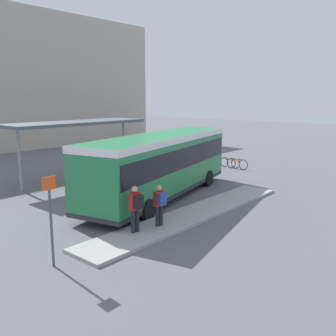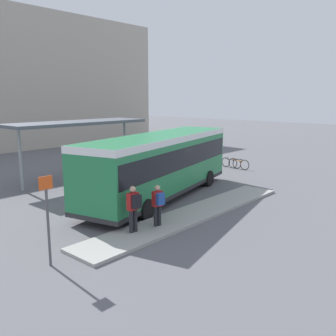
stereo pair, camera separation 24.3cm
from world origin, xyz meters
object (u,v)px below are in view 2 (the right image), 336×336
at_px(city_bus, 161,161).
at_px(bicycle_black, 231,163).
at_px(pedestrian_companion, 134,206).
at_px(bicycle_orange, 239,164).
at_px(pedestrian_waiting, 158,203).
at_px(platform_sign, 48,217).

height_order(city_bus, bicycle_black, city_bus).
distance_m(pedestrian_companion, bicycle_black, 14.83).
relative_size(bicycle_orange, bicycle_black, 1.04).
distance_m(pedestrian_waiting, pedestrian_companion, 1.12).
bearing_deg(pedestrian_waiting, bicycle_orange, -59.84).
relative_size(bicycle_orange, platform_sign, 0.62).
bearing_deg(bicycle_black, bicycle_orange, 172.91).
bearing_deg(pedestrian_companion, city_bus, -53.92).
height_order(pedestrian_companion, bicycle_black, pedestrian_companion).
bearing_deg(pedestrian_companion, platform_sign, 93.06).
distance_m(bicycle_orange, platform_sign, 17.88).
xyz_separation_m(pedestrian_waiting, platform_sign, (-4.56, 0.27, 0.50)).
distance_m(bicycle_black, platform_sign, 18.15).
bearing_deg(platform_sign, city_bus, 19.32).
xyz_separation_m(bicycle_orange, bicycle_black, (0.11, 0.69, -0.01)).
relative_size(city_bus, bicycle_orange, 6.60).
xyz_separation_m(pedestrian_companion, platform_sign, (-3.46, 0.06, 0.43)).
distance_m(bicycle_orange, bicycle_black, 0.70).
xyz_separation_m(city_bus, bicycle_black, (9.42, 1.66, -1.52)).
bearing_deg(bicycle_black, pedestrian_waiting, 112.53).
distance_m(pedestrian_companion, bicycle_orange, 14.52).
bearing_deg(bicycle_orange, bicycle_black, -6.91).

